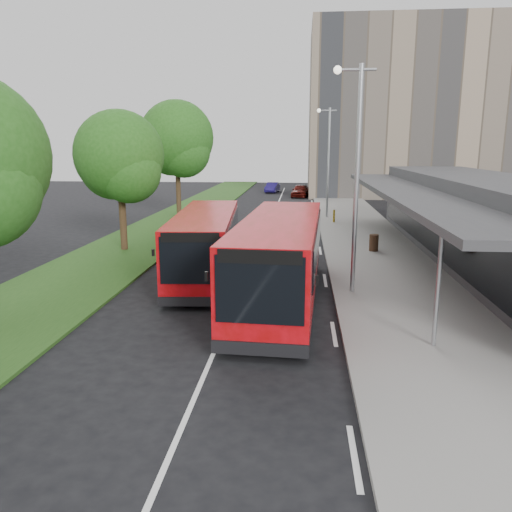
{
  "coord_description": "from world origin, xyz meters",
  "views": [
    {
      "loc": [
        2.27,
        -16.05,
        5.43
      ],
      "look_at": [
        0.65,
        1.65,
        1.5
      ],
      "focal_mm": 35.0,
      "sensor_mm": 36.0,
      "label": 1
    }
  ],
  "objects": [
    {
      "name": "grass_verge",
      "position": [
        -7.0,
        20.0,
        0.05
      ],
      "size": [
        5.0,
        80.0,
        0.1
      ],
      "primitive_type": "cube",
      "color": "#204817",
      "rests_on": "ground"
    },
    {
      "name": "lane_centre_line",
      "position": [
        0.0,
        15.0,
        0.01
      ],
      "size": [
        0.12,
        70.0,
        0.01
      ],
      "primitive_type": "cube",
      "color": "silver",
      "rests_on": "ground"
    },
    {
      "name": "lamp_post_near",
      "position": [
        4.12,
        2.0,
        4.72
      ],
      "size": [
        1.44,
        0.28,
        8.0
      ],
      "color": "#999DA1",
      "rests_on": "pavement"
    },
    {
      "name": "litter_bin",
      "position": [
        6.01,
        9.52,
        0.57
      ],
      "size": [
        0.47,
        0.47,
        0.85
      ],
      "primitive_type": "cylinder",
      "rotation": [
        0.0,
        0.0,
        -0.0
      ],
      "color": "#3B2618",
      "rests_on": "pavement"
    },
    {
      "name": "kerb_dashes",
      "position": [
        3.3,
        19.0,
        0.01
      ],
      "size": [
        0.12,
        56.0,
        0.01
      ],
      "color": "silver",
      "rests_on": "ground"
    },
    {
      "name": "pavement",
      "position": [
        6.0,
        20.0,
        0.07
      ],
      "size": [
        5.0,
        80.0,
        0.15
      ],
      "primitive_type": "cube",
      "color": "gray",
      "rests_on": "ground"
    },
    {
      "name": "bus_main",
      "position": [
        1.56,
        0.98,
        1.53
      ],
      "size": [
        3.25,
        10.69,
        2.99
      ],
      "rotation": [
        0.0,
        0.0,
        -0.05
      ],
      "color": "red",
      "rests_on": "ground"
    },
    {
      "name": "bollard",
      "position": [
        4.57,
        19.31,
        0.59
      ],
      "size": [
        0.17,
        0.17,
        0.89
      ],
      "primitive_type": "cylinder",
      "rotation": [
        0.0,
        0.0,
        -0.2
      ],
      "color": "yellow",
      "rests_on": "pavement"
    },
    {
      "name": "car_far",
      "position": [
        -1.22,
        43.53,
        0.6
      ],
      "size": [
        1.71,
        3.75,
        1.19
      ],
      "primitive_type": "imported",
      "rotation": [
        0.0,
        0.0,
        -0.13
      ],
      "color": "navy",
      "rests_on": "ground"
    },
    {
      "name": "office_block",
      "position": [
        14.0,
        42.0,
        9.0
      ],
      "size": [
        22.0,
        12.0,
        18.0
      ],
      "primitive_type": "cube",
      "color": "gray",
      "rests_on": "ground"
    },
    {
      "name": "ground",
      "position": [
        0.0,
        0.0,
        0.0
      ],
      "size": [
        120.0,
        120.0,
        0.0
      ],
      "primitive_type": "plane",
      "color": "black",
      "rests_on": "ground"
    },
    {
      "name": "station_building",
      "position": [
        10.86,
        8.0,
        2.04
      ],
      "size": [
        7.7,
        26.0,
        4.0
      ],
      "color": "#333335",
      "rests_on": "ground"
    },
    {
      "name": "car_near",
      "position": [
        2.1,
        38.41,
        0.69
      ],
      "size": [
        2.17,
        4.22,
        1.37
      ],
      "primitive_type": "imported",
      "rotation": [
        0.0,
        0.0,
        -0.14
      ],
      "color": "#510F0B",
      "rests_on": "ground"
    },
    {
      "name": "lamp_post_far",
      "position": [
        4.12,
        22.0,
        4.72
      ],
      "size": [
        1.44,
        0.28,
        8.0
      ],
      "color": "#999DA1",
      "rests_on": "pavement"
    },
    {
      "name": "bus_second",
      "position": [
        -1.72,
        4.32,
        1.39
      ],
      "size": [
        3.24,
        9.75,
        2.71
      ],
      "rotation": [
        0.0,
        0.0,
        0.09
      ],
      "color": "red",
      "rests_on": "ground"
    },
    {
      "name": "tree_far",
      "position": [
        -7.01,
        21.05,
        5.65
      ],
      "size": [
        5.45,
        5.45,
        8.75
      ],
      "color": "#352115",
      "rests_on": "ground"
    },
    {
      "name": "tree_mid",
      "position": [
        -7.01,
        9.05,
        4.68
      ],
      "size": [
        4.53,
        4.53,
        7.25
      ],
      "color": "#352115",
      "rests_on": "ground"
    }
  ]
}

